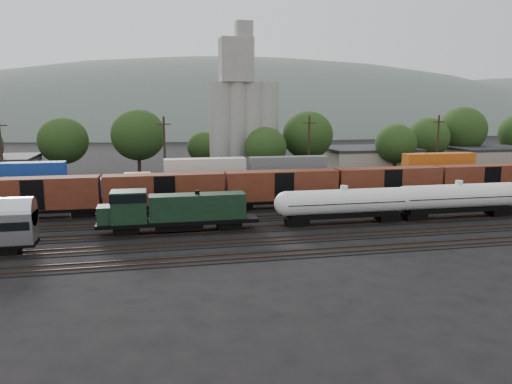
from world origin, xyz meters
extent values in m
plane|color=black|center=(0.00, 0.00, 0.00)|extent=(600.00, 600.00, 0.00)
cube|color=black|center=(0.00, -15.00, 0.04)|extent=(180.00, 3.20, 0.08)
cube|color=#382319|center=(0.00, -15.72, 0.12)|extent=(180.00, 0.08, 0.16)
cube|color=#382319|center=(0.00, -14.28, 0.12)|extent=(180.00, 0.08, 0.16)
cube|color=black|center=(0.00, -10.00, 0.04)|extent=(180.00, 3.20, 0.08)
cube|color=#382319|center=(0.00, -10.72, 0.12)|extent=(180.00, 0.08, 0.16)
cube|color=#382319|center=(0.00, -9.28, 0.12)|extent=(180.00, 0.08, 0.16)
cube|color=black|center=(0.00, -5.00, 0.04)|extent=(180.00, 3.20, 0.08)
cube|color=#382319|center=(0.00, -5.72, 0.12)|extent=(180.00, 0.08, 0.16)
cube|color=#382319|center=(0.00, -4.28, 0.12)|extent=(180.00, 0.08, 0.16)
cube|color=black|center=(0.00, 0.00, 0.04)|extent=(180.00, 3.20, 0.08)
cube|color=#382319|center=(0.00, -0.72, 0.12)|extent=(180.00, 0.08, 0.16)
cube|color=#382319|center=(0.00, 0.72, 0.12)|extent=(180.00, 0.08, 0.16)
cube|color=black|center=(0.00, 5.00, 0.04)|extent=(180.00, 3.20, 0.08)
cube|color=#382319|center=(0.00, 4.28, 0.12)|extent=(180.00, 0.08, 0.16)
cube|color=#382319|center=(0.00, 5.72, 0.12)|extent=(180.00, 0.08, 0.16)
cube|color=black|center=(0.00, 10.00, 0.04)|extent=(180.00, 3.20, 0.08)
cube|color=#382319|center=(0.00, 9.28, 0.12)|extent=(180.00, 0.08, 0.16)
cube|color=#382319|center=(0.00, 10.72, 0.12)|extent=(180.00, 0.08, 0.16)
cube|color=black|center=(0.00, 15.00, 0.04)|extent=(180.00, 3.20, 0.08)
cube|color=#382319|center=(0.00, 14.28, 0.12)|extent=(180.00, 0.08, 0.16)
cube|color=#382319|center=(0.00, 15.72, 0.12)|extent=(180.00, 0.08, 0.16)
cube|color=black|center=(-11.41, -5.00, 1.32)|extent=(17.30, 2.95, 0.41)
cube|color=black|center=(-11.41, -5.00, 0.86)|extent=(5.09, 2.24, 0.81)
cube|color=black|center=(-9.33, -5.00, 2.90)|extent=(10.38, 2.44, 2.75)
cube|color=black|center=(-16.60, -5.00, 3.20)|extent=(3.66, 2.95, 3.36)
cube|color=black|center=(-16.60, -5.00, 4.27)|extent=(3.77, 3.05, 0.92)
cube|color=black|center=(-19.02, -5.00, 2.44)|extent=(1.63, 2.44, 1.83)
cylinder|color=black|center=(-9.33, -5.00, 4.42)|extent=(0.51, 0.51, 0.51)
cube|color=black|center=(-16.94, -5.00, 0.66)|extent=(2.65, 2.04, 0.71)
cube|color=black|center=(-5.87, -5.00, 0.66)|extent=(2.65, 2.04, 0.71)
cylinder|color=white|center=(7.61, -5.00, 2.79)|extent=(13.74, 2.83, 2.83)
sphere|color=white|center=(0.74, -5.00, 2.79)|extent=(2.83, 2.83, 2.83)
sphere|color=white|center=(14.48, -5.00, 2.79)|extent=(2.83, 2.83, 2.83)
cylinder|color=white|center=(7.61, -5.00, 4.40)|extent=(0.88, 0.88, 0.49)
cube|color=black|center=(7.61, -5.00, 2.79)|extent=(14.05, 2.97, 0.08)
cube|color=black|center=(7.61, -5.00, 1.22)|extent=(13.27, 2.15, 0.49)
cube|color=black|center=(1.99, -5.00, 0.64)|extent=(2.54, 1.95, 0.68)
cube|color=black|center=(13.23, -5.00, 0.64)|extent=(2.54, 1.95, 0.68)
cylinder|color=white|center=(22.46, -5.00, 2.86)|extent=(14.13, 2.91, 2.91)
sphere|color=white|center=(15.39, -5.00, 2.86)|extent=(2.91, 2.91, 2.91)
sphere|color=white|center=(29.52, -5.00, 2.86)|extent=(2.91, 2.91, 2.91)
cylinder|color=white|center=(22.46, -5.00, 4.51)|extent=(0.90, 0.90, 0.50)
cube|color=black|center=(22.46, -5.00, 2.86)|extent=(14.45, 3.05, 0.08)
cube|color=black|center=(22.46, -5.00, 1.25)|extent=(13.64, 2.21, 0.50)
cube|color=black|center=(16.68, -5.00, 0.65)|extent=(2.61, 2.01, 0.70)
cube|color=black|center=(28.23, -5.00, 0.65)|extent=(2.61, 2.01, 0.70)
cube|color=black|center=(-27.63, -10.00, 0.63)|extent=(2.49, 1.92, 0.67)
cube|color=black|center=(-10.73, 10.00, 1.28)|extent=(17.70, 2.85, 0.39)
cube|color=black|center=(-10.73, 10.00, 0.84)|extent=(4.92, 2.16, 0.79)
cube|color=#BE6210|center=(-8.61, 10.00, 2.81)|extent=(10.62, 2.36, 2.66)
cube|color=#BE6210|center=(-16.05, 10.00, 3.10)|extent=(3.54, 2.85, 3.25)
cube|color=black|center=(-16.05, 10.00, 4.13)|extent=(3.64, 2.95, 0.89)
cube|color=#BE6210|center=(-18.52, 10.00, 2.36)|extent=(1.57, 2.36, 1.77)
cylinder|color=black|center=(-8.61, 10.00, 4.28)|extent=(0.49, 0.49, 0.49)
cube|color=black|center=(-16.40, 10.00, 0.64)|extent=(2.56, 1.97, 0.69)
cube|color=black|center=(-5.07, 10.00, 0.64)|extent=(2.56, 1.97, 0.69)
cube|color=black|center=(-28.01, 5.00, 1.20)|extent=(15.00, 2.60, 0.40)
cube|color=#552314|center=(-28.01, 5.00, 3.30)|extent=(15.00, 2.90, 3.80)
cube|color=black|center=(-12.61, 5.00, 1.20)|extent=(15.00, 2.60, 0.40)
cube|color=#552314|center=(-12.61, 5.00, 3.30)|extent=(15.00, 2.90, 3.80)
cube|color=black|center=(2.79, 5.00, 1.20)|extent=(15.00, 2.60, 0.40)
cube|color=#552314|center=(2.79, 5.00, 3.30)|extent=(15.00, 2.90, 3.80)
cube|color=black|center=(18.19, 5.00, 1.20)|extent=(15.00, 2.60, 0.40)
cube|color=#552314|center=(18.19, 5.00, 3.30)|extent=(15.00, 2.90, 3.80)
cube|color=black|center=(33.59, 5.00, 1.20)|extent=(15.00, 2.60, 0.40)
cube|color=#552314|center=(33.59, 5.00, 3.30)|extent=(15.00, 2.90, 3.80)
cube|color=black|center=(0.00, 15.00, 0.50)|extent=(160.00, 2.60, 0.60)
cube|color=maroon|center=(-31.93, 15.00, 2.10)|extent=(12.00, 2.40, 2.60)
cube|color=navy|center=(-31.93, 15.00, 4.70)|extent=(12.00, 2.40, 2.60)
cube|color=#153B94|center=(-19.13, 15.00, 2.10)|extent=(12.00, 2.40, 2.60)
cube|color=navy|center=(-6.33, 15.00, 2.10)|extent=(12.00, 2.40, 2.60)
cube|color=beige|center=(-6.33, 15.00, 4.70)|extent=(12.00, 2.40, 2.60)
cube|color=beige|center=(6.47, 15.00, 2.10)|extent=(12.00, 2.40, 2.60)
cube|color=slate|center=(6.47, 15.00, 4.70)|extent=(12.00, 2.40, 2.60)
cube|color=navy|center=(19.27, 15.00, 2.10)|extent=(12.00, 2.40, 2.60)
cube|color=#5A5C5F|center=(32.07, 15.00, 2.10)|extent=(12.00, 2.40, 2.60)
cube|color=#C35514|center=(32.07, 15.00, 4.70)|extent=(12.00, 2.40, 2.60)
cube|color=maroon|center=(44.87, 15.00, 2.10)|extent=(12.00, 2.40, 2.60)
cylinder|color=gray|center=(-1.00, 36.00, 9.00)|extent=(4.40, 4.40, 18.00)
cylinder|color=gray|center=(2.00, 36.00, 9.00)|extent=(4.40, 4.40, 18.00)
cylinder|color=gray|center=(5.00, 36.00, 9.00)|extent=(4.40, 4.40, 18.00)
cylinder|color=gray|center=(8.00, 36.00, 9.00)|extent=(4.40, 4.40, 18.00)
cube|color=gray|center=(2.00, 36.00, 22.00)|extent=(6.00, 5.00, 8.00)
cube|color=gray|center=(3.50, 36.00, 27.00)|extent=(3.00, 3.00, 4.00)
cube|color=#9E937F|center=(30.00, 38.00, 2.30)|extent=(18.00, 14.00, 4.60)
cube|color=#232326|center=(30.00, 38.00, 4.85)|extent=(18.36, 14.28, 0.50)
cube|color=#9E937F|center=(55.00, 33.00, 2.30)|extent=(16.00, 10.00, 4.60)
cube|color=#232326|center=(55.00, 33.00, 4.85)|extent=(16.32, 10.20, 0.50)
cylinder|color=black|center=(-29.88, 38.80, 1.67)|extent=(0.70, 0.70, 3.35)
ellipsoid|color=#243E17|center=(-29.88, 38.80, 7.29)|extent=(9.09, 9.09, 8.61)
cylinder|color=black|center=(-16.41, 38.94, 1.88)|extent=(0.70, 0.70, 3.77)
ellipsoid|color=#243E17|center=(-16.41, 38.94, 8.20)|extent=(10.22, 10.22, 9.68)
cylinder|color=black|center=(-3.63, 43.75, 1.21)|extent=(0.70, 0.70, 2.43)
ellipsoid|color=#243E17|center=(-3.63, 43.75, 5.29)|extent=(6.59, 6.59, 6.24)
cylinder|color=black|center=(6.38, 30.12, 1.42)|extent=(0.70, 0.70, 2.83)
ellipsoid|color=#243E17|center=(6.38, 30.12, 6.17)|extent=(7.68, 7.68, 7.28)
cylinder|color=black|center=(15.99, 35.18, 1.82)|extent=(0.70, 0.70, 3.64)
ellipsoid|color=#243E17|center=(15.99, 35.18, 7.93)|extent=(9.88, 9.88, 9.36)
cylinder|color=black|center=(32.42, 30.66, 1.47)|extent=(0.70, 0.70, 2.93)
ellipsoid|color=#243E17|center=(32.42, 30.66, 6.39)|extent=(7.96, 7.96, 7.54)
cylinder|color=black|center=(42.44, 35.99, 1.61)|extent=(0.70, 0.70, 3.22)
ellipsoid|color=#243E17|center=(42.44, 35.99, 7.02)|extent=(8.75, 8.75, 8.29)
cylinder|color=black|center=(52.62, 39.41, 1.92)|extent=(0.70, 0.70, 3.85)
ellipsoid|color=#243E17|center=(52.62, 39.41, 8.38)|extent=(10.44, 10.44, 9.89)
cylinder|color=black|center=(-36.00, 22.00, 6.00)|extent=(0.36, 0.36, 12.00)
cylinder|color=black|center=(-12.00, 22.00, 6.00)|extent=(0.36, 0.36, 12.00)
cube|color=black|center=(-12.00, 22.00, 10.80)|extent=(2.20, 0.18, 0.18)
cylinder|color=black|center=(12.00, 22.00, 6.00)|extent=(0.36, 0.36, 12.00)
cube|color=black|center=(12.00, 22.00, 10.80)|extent=(2.20, 0.18, 0.18)
cylinder|color=black|center=(36.00, 22.00, 6.00)|extent=(0.36, 0.36, 12.00)
cube|color=black|center=(36.00, 22.00, 10.80)|extent=(2.20, 0.18, 0.18)
ellipsoid|color=#59665B|center=(40.00, 260.00, -22.75)|extent=(520.00, 286.00, 130.00)
camera|label=1|loc=(-14.05, -58.50, 13.91)|focal=35.00mm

